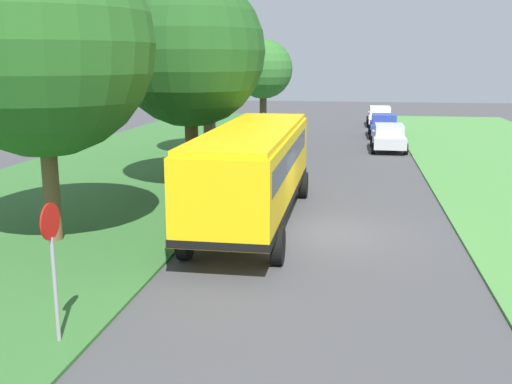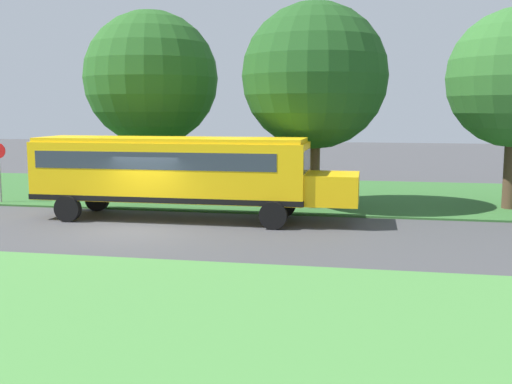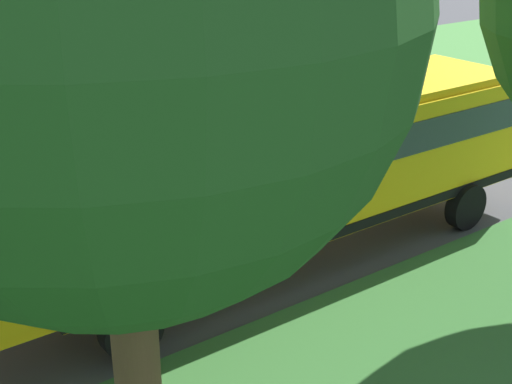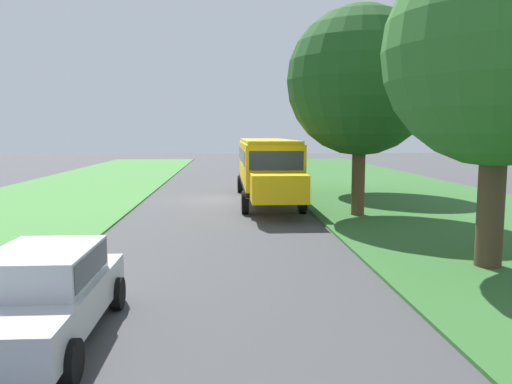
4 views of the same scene
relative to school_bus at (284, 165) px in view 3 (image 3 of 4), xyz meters
The scene contains 4 objects.
ground_plane 3.15m from the school_bus, 19.47° to the right, with size 120.00×120.00×0.00m, color #424244.
grass_far_side 11.53m from the school_bus, ahead, with size 10.00×80.00×0.07m, color #47843D.
school_bus is the anchor object (origin of this frame).
oak_tree_roadside_mid 7.21m from the school_bus, 125.98° to the left, with size 6.07×6.07×8.64m.
Camera 3 is at (-12.14, 8.65, 6.55)m, focal length 50.00 mm.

